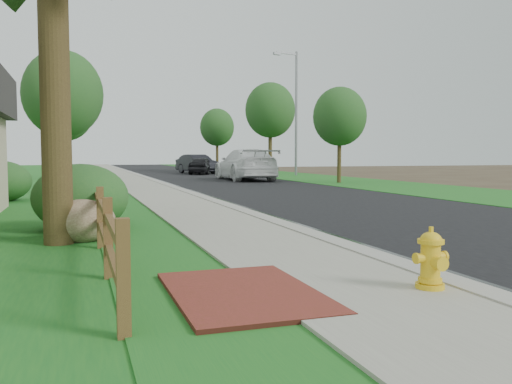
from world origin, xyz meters
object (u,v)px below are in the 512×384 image
object	(u,v)px
dark_car_mid	(202,166)
streetlight	(294,106)
fire_hydrant	(431,260)
white_suv	(245,165)
ranch_fence	(94,198)

from	to	relation	value
dark_car_mid	streetlight	distance (m)	9.17
fire_hydrant	dark_car_mid	xyz separation A→B (m)	(5.85, 38.28, 0.29)
fire_hydrant	streetlight	world-z (taller)	streetlight
dark_car_mid	white_suv	bearing A→B (deg)	115.58
fire_hydrant	white_suv	size ratio (longest dim) A/B	0.11
dark_car_mid	streetlight	xyz separation A→B (m)	(6.07, -5.10, 4.60)
fire_hydrant	white_suv	world-z (taller)	white_suv
streetlight	fire_hydrant	bearing A→B (deg)	-109.77
white_suv	streetlight	world-z (taller)	streetlight
dark_car_mid	fire_hydrant	bearing A→B (deg)	104.71
fire_hydrant	streetlight	bearing A→B (deg)	70.23
dark_car_mid	streetlight	bearing A→B (deg)	163.36
ranch_fence	dark_car_mid	bearing A→B (deg)	72.86
white_suv	dark_car_mid	size ratio (longest dim) A/B	1.63
fire_hydrant	dark_car_mid	distance (m)	38.73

